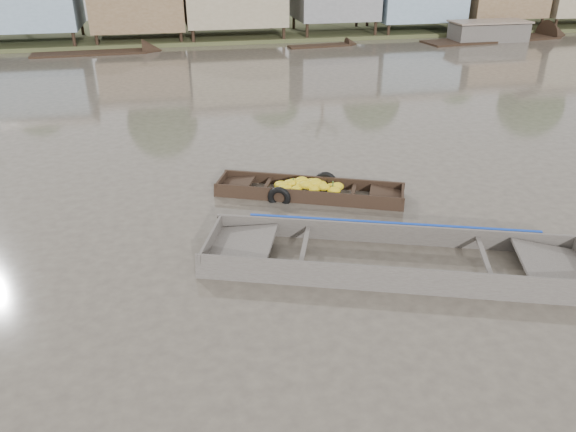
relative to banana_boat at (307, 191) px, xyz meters
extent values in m
plane|color=#474036|center=(-1.17, -3.24, -0.13)|extent=(120.00, 120.00, 0.00)
cube|color=#384723|center=(-1.17, 29.76, -0.13)|extent=(120.00, 12.00, 0.50)
cube|color=#7E99AE|center=(-11.67, 26.26, 2.57)|extent=(6.20, 5.20, 3.20)
cube|color=brown|center=(-4.97, 26.26, 2.07)|extent=(5.80, 4.60, 2.70)
cube|color=black|center=(0.06, -0.02, -0.21)|extent=(4.97, 2.81, 0.08)
cube|color=black|center=(0.27, 0.48, -0.02)|extent=(4.76, 2.10, 0.47)
cube|color=black|center=(-0.14, -0.52, -0.02)|extent=(4.76, 2.10, 0.47)
cube|color=black|center=(2.37, -0.98, -0.02)|extent=(0.48, 1.04, 0.45)
cube|color=black|center=(1.97, -0.82, 0.04)|extent=(1.17, 1.22, 0.18)
cube|color=black|center=(-2.24, 0.94, -0.02)|extent=(0.48, 1.04, 0.45)
cube|color=black|center=(-1.84, 0.78, 0.04)|extent=(1.17, 1.22, 0.18)
cube|color=black|center=(-1.04, 0.44, 0.08)|extent=(0.50, 1.02, 0.05)
cube|color=black|center=(1.17, -0.48, 0.08)|extent=(0.50, 1.02, 0.05)
ellipsoid|color=yellow|center=(-0.72, 0.26, 0.00)|extent=(0.38, 0.32, 0.19)
ellipsoid|color=yellow|center=(-0.63, -0.01, 0.03)|extent=(0.48, 0.41, 0.25)
ellipsoid|color=yellow|center=(0.15, -0.23, 0.13)|extent=(0.42, 0.36, 0.22)
ellipsoid|color=yellow|center=(0.09, -0.13, 0.17)|extent=(0.43, 0.37, 0.22)
ellipsoid|color=yellow|center=(-0.66, 0.41, 0.06)|extent=(0.44, 0.38, 0.23)
ellipsoid|color=yellow|center=(-0.07, -0.11, 0.22)|extent=(0.46, 0.40, 0.24)
ellipsoid|color=yellow|center=(-0.45, 0.25, 0.15)|extent=(0.42, 0.36, 0.21)
ellipsoid|color=yellow|center=(0.00, 0.20, 0.14)|extent=(0.43, 0.37, 0.22)
ellipsoid|color=yellow|center=(0.12, 0.04, 0.23)|extent=(0.37, 0.32, 0.19)
ellipsoid|color=yellow|center=(-0.08, 0.17, 0.15)|extent=(0.43, 0.37, 0.22)
ellipsoid|color=yellow|center=(0.64, -0.40, 0.11)|extent=(0.45, 0.38, 0.23)
ellipsoid|color=yellow|center=(-0.34, 0.21, 0.17)|extent=(0.49, 0.42, 0.25)
ellipsoid|color=yellow|center=(-0.62, 0.08, 0.07)|extent=(0.49, 0.42, 0.25)
ellipsoid|color=yellow|center=(-0.65, 0.24, 0.07)|extent=(0.49, 0.42, 0.25)
ellipsoid|color=yellow|center=(0.39, -0.32, 0.20)|extent=(0.38, 0.33, 0.20)
ellipsoid|color=yellow|center=(0.40, 0.17, 0.07)|extent=(0.42, 0.36, 0.22)
ellipsoid|color=yellow|center=(-0.55, 0.04, 0.07)|extent=(0.43, 0.37, 0.22)
ellipsoid|color=yellow|center=(0.81, -0.12, 0.09)|extent=(0.48, 0.41, 0.25)
ellipsoid|color=yellow|center=(-0.32, -0.12, 0.13)|extent=(0.37, 0.32, 0.19)
ellipsoid|color=yellow|center=(-0.78, 0.01, -0.02)|extent=(0.39, 0.33, 0.20)
ellipsoid|color=yellow|center=(-0.14, -0.01, 0.18)|extent=(0.45, 0.39, 0.23)
ellipsoid|color=yellow|center=(0.03, 0.24, 0.11)|extent=(0.39, 0.34, 0.20)
ellipsoid|color=yellow|center=(0.69, -0.01, 0.05)|extent=(0.42, 0.36, 0.22)
ellipsoid|color=yellow|center=(0.44, 0.19, 0.06)|extent=(0.40, 0.35, 0.21)
ellipsoid|color=yellow|center=(0.03, -0.33, 0.04)|extent=(0.39, 0.34, 0.20)
ellipsoid|color=yellow|center=(0.35, -0.19, 0.18)|extent=(0.45, 0.38, 0.23)
ellipsoid|color=yellow|center=(-0.14, 0.11, 0.25)|extent=(0.46, 0.40, 0.24)
ellipsoid|color=yellow|center=(-0.07, 0.32, 0.15)|extent=(0.38, 0.33, 0.20)
ellipsoid|color=yellow|center=(0.74, -0.64, 0.02)|extent=(0.40, 0.35, 0.21)
ellipsoid|color=yellow|center=(0.19, -0.10, 0.25)|extent=(0.50, 0.43, 0.26)
ellipsoid|color=yellow|center=(-0.59, -0.03, 0.02)|extent=(0.47, 0.41, 0.24)
ellipsoid|color=yellow|center=(0.06, 0.10, 0.17)|extent=(0.46, 0.40, 0.24)
cylinder|color=#3F6626|center=(-0.35, 0.15, 0.25)|extent=(0.04, 0.04, 0.16)
cylinder|color=#3F6626|center=(0.23, -0.09, 0.25)|extent=(0.04, 0.04, 0.16)
cylinder|color=#3F6626|center=(0.65, -0.26, 0.25)|extent=(0.04, 0.04, 0.16)
torus|color=black|center=(0.64, 0.41, 0.00)|extent=(0.68, 0.41, 0.66)
torus|color=black|center=(-0.84, -0.31, 0.00)|extent=(0.64, 0.39, 0.63)
cube|color=#443D39|center=(0.91, -3.97, -0.21)|extent=(8.06, 4.27, 0.08)
cube|color=#443D39|center=(1.23, -3.05, 0.07)|extent=(7.71, 2.88, 0.65)
cube|color=#443D39|center=(0.58, -4.88, 0.07)|extent=(7.71, 2.88, 0.65)
cube|color=#443D39|center=(4.00, -5.07, 0.15)|extent=(1.87, 2.07, 0.25)
cube|color=#443D39|center=(-2.84, -2.64, 0.07)|extent=(0.72, 1.89, 0.62)
cube|color=#443D39|center=(-2.19, -2.87, 0.15)|extent=(1.87, 2.07, 0.25)
cube|color=#443D39|center=(-0.88, -3.33, 0.20)|extent=(0.73, 1.83, 0.05)
cube|color=#443D39|center=(2.70, -4.61, 0.20)|extent=(0.73, 1.83, 0.05)
cube|color=#665E54|center=(0.91, -3.97, -0.16)|extent=(6.22, 3.49, 0.02)
cube|color=#1034A2|center=(1.26, -2.99, 0.32)|extent=(6.22, 2.29, 0.16)
torus|color=olive|center=(2.77, -4.98, -0.13)|extent=(0.45, 0.45, 0.06)
torus|color=olive|center=(2.77, -4.98, -0.09)|extent=(0.37, 0.37, 0.06)
cube|color=black|center=(6.22, 22.02, -0.18)|extent=(4.12, 1.26, 0.35)
cube|color=black|center=(18.21, 21.88, -0.18)|extent=(10.08, 3.44, 0.35)
cube|color=black|center=(-7.88, 22.46, -0.18)|extent=(6.72, 1.69, 0.35)
cube|color=black|center=(17.83, 21.76, 0.42)|extent=(5.00, 2.00, 1.20)
camera|label=1|loc=(-3.44, -13.60, 6.25)|focal=35.00mm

